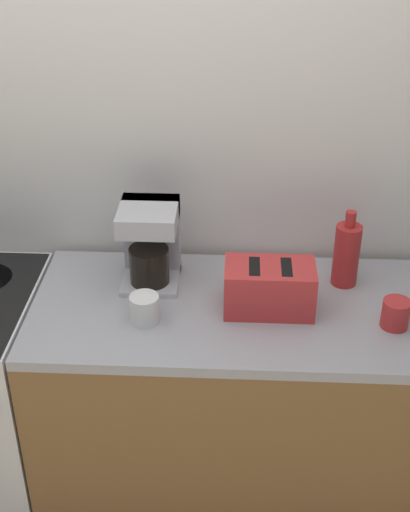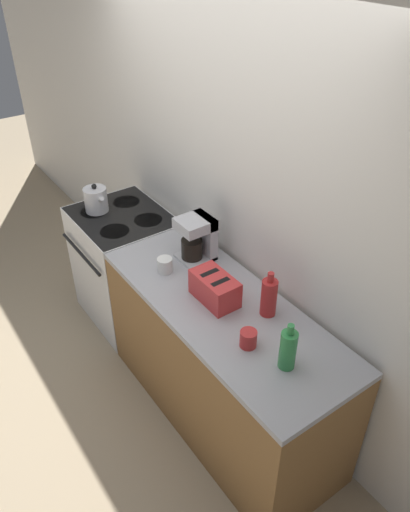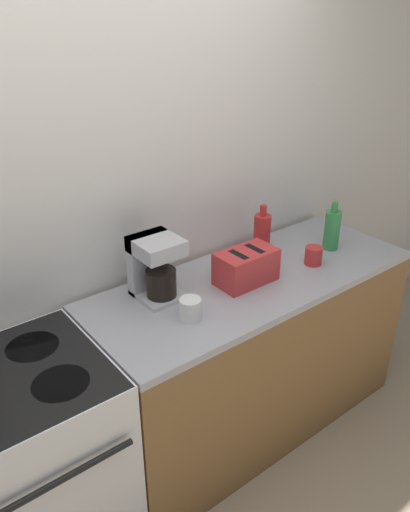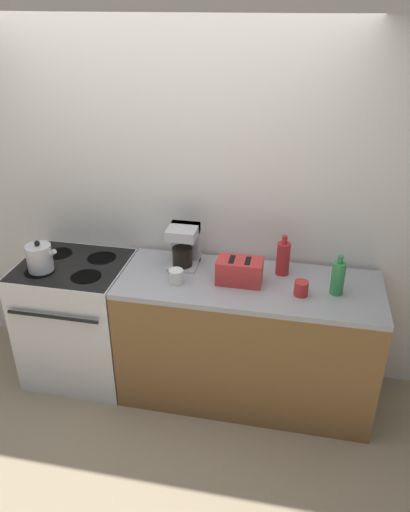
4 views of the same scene
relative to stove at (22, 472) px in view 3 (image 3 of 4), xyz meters
The scene contains 9 objects.
wall_back 1.11m from the stove, 31.92° to the left, with size 8.00×0.05×2.60m.
stove is the anchor object (origin of this frame).
counter_block 1.24m from the stove, ahead, with size 1.72×0.66×0.93m.
toaster 1.29m from the stove, ahead, with size 0.29×0.17×0.16m.
coffee_maker 0.99m from the stove, 12.17° to the left, with size 0.20×0.22×0.29m.
bottle_green 1.88m from the stove, ahead, with size 0.08×0.08×0.27m.
bottle_red 1.56m from the stove, ahead, with size 0.09×0.09×0.28m.
cup_red 1.65m from the stove, ahead, with size 0.09×0.09×0.09m.
cup_white 0.93m from the stove, ahead, with size 0.10×0.10×0.09m.
Camera 3 is at (-0.91, -1.21, 2.13)m, focal length 35.00 mm.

